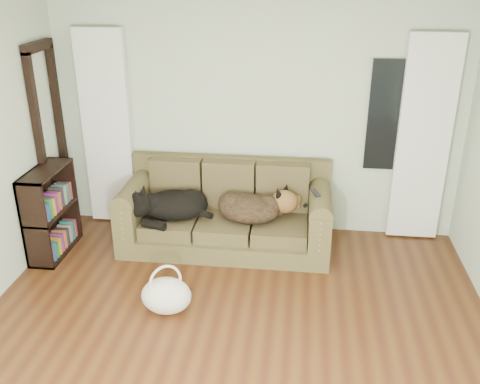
# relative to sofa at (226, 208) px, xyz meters

# --- Properties ---
(floor) EXTENTS (5.00, 5.00, 0.00)m
(floor) POSITION_rel_sofa_xyz_m (0.27, -1.97, -0.45)
(floor) COLOR #3E1E10
(floor) RESTS_ON ground
(ceiling) EXTENTS (5.00, 5.00, 0.00)m
(ceiling) POSITION_rel_sofa_xyz_m (0.27, -1.97, 2.15)
(ceiling) COLOR white
(ceiling) RESTS_ON ground
(wall_back) EXTENTS (4.50, 0.04, 2.60)m
(wall_back) POSITION_rel_sofa_xyz_m (0.27, 0.53, 0.85)
(wall_back) COLOR #B3BFAE
(wall_back) RESTS_ON ground
(curtain_left) EXTENTS (0.55, 0.08, 2.25)m
(curtain_left) POSITION_rel_sofa_xyz_m (-1.43, 0.45, 0.70)
(curtain_left) COLOR white
(curtain_left) RESTS_ON ground
(curtain_right) EXTENTS (0.55, 0.08, 2.25)m
(curtain_right) POSITION_rel_sofa_xyz_m (2.07, 0.45, 0.70)
(curtain_right) COLOR white
(curtain_right) RESTS_ON ground
(window_pane) EXTENTS (0.50, 0.03, 1.20)m
(window_pane) POSITION_rel_sofa_xyz_m (1.72, 0.50, 0.95)
(window_pane) COLOR black
(window_pane) RESTS_ON wall_back
(door_casing) EXTENTS (0.07, 0.60, 2.10)m
(door_casing) POSITION_rel_sofa_xyz_m (-1.93, 0.07, 0.60)
(door_casing) COLOR black
(door_casing) RESTS_ON ground
(sofa) EXTENTS (2.25, 0.97, 0.92)m
(sofa) POSITION_rel_sofa_xyz_m (0.00, 0.00, 0.00)
(sofa) COLOR brown
(sofa) RESTS_ON floor
(dog_black_lab) EXTENTS (0.78, 0.59, 0.31)m
(dog_black_lab) POSITION_rel_sofa_xyz_m (-0.58, -0.10, 0.03)
(dog_black_lab) COLOR black
(dog_black_lab) RESTS_ON sofa
(dog_shepherd) EXTENTS (0.82, 0.67, 0.32)m
(dog_shepherd) POSITION_rel_sofa_xyz_m (0.30, -0.04, 0.04)
(dog_shepherd) COLOR black
(dog_shepherd) RESTS_ON sofa
(tv_remote) EXTENTS (0.12, 0.21, 0.02)m
(tv_remote) POSITION_rel_sofa_xyz_m (0.95, -0.11, 0.28)
(tv_remote) COLOR black
(tv_remote) RESTS_ON sofa
(tote_bag) EXTENTS (0.55, 0.48, 0.33)m
(tote_bag) POSITION_rel_sofa_xyz_m (-0.35, -1.29, -0.29)
(tote_bag) COLOR silver
(tote_bag) RESTS_ON floor
(bookshelf) EXTENTS (0.36, 0.79, 0.95)m
(bookshelf) POSITION_rel_sofa_xyz_m (-1.82, -0.37, 0.05)
(bookshelf) COLOR black
(bookshelf) RESTS_ON floor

